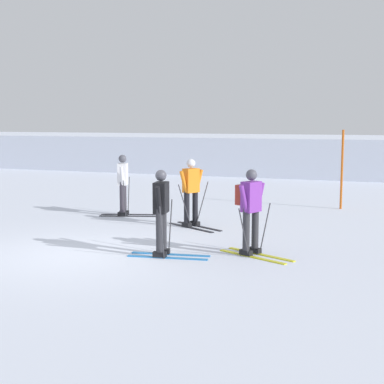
{
  "coord_description": "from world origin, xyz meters",
  "views": [
    {
      "loc": [
        5.89,
        -9.31,
        2.66
      ],
      "look_at": [
        1.16,
        3.39,
        0.9
      ],
      "focal_mm": 51.75,
      "sensor_mm": 36.0,
      "label": 1
    }
  ],
  "objects_px": {
    "trail_marker_pole": "(342,170)",
    "skier_purple": "(250,207)",
    "skier_orange": "(191,191)",
    "skier_black": "(162,210)",
    "skier_white": "(123,183)"
  },
  "relations": [
    {
      "from": "trail_marker_pole",
      "to": "skier_purple",
      "type": "bearing_deg",
      "value": -99.86
    },
    {
      "from": "skier_black",
      "to": "trail_marker_pole",
      "type": "height_order",
      "value": "trail_marker_pole"
    },
    {
      "from": "skier_purple",
      "to": "trail_marker_pole",
      "type": "bearing_deg",
      "value": 80.14
    },
    {
      "from": "skier_orange",
      "to": "trail_marker_pole",
      "type": "distance_m",
      "value": 5.33
    },
    {
      "from": "skier_purple",
      "to": "skier_white",
      "type": "xyz_separation_m",
      "value": [
        -4.46,
        3.19,
        -0.04
      ]
    },
    {
      "from": "skier_purple",
      "to": "skier_orange",
      "type": "distance_m",
      "value": 3.15
    },
    {
      "from": "skier_orange",
      "to": "skier_black",
      "type": "relative_size",
      "value": 1.0
    },
    {
      "from": "skier_white",
      "to": "skier_purple",
      "type": "bearing_deg",
      "value": -35.56
    },
    {
      "from": "skier_white",
      "to": "trail_marker_pole",
      "type": "xyz_separation_m",
      "value": [
        5.6,
        3.36,
        0.28
      ]
    },
    {
      "from": "skier_black",
      "to": "trail_marker_pole",
      "type": "bearing_deg",
      "value": 69.48
    },
    {
      "from": "skier_purple",
      "to": "skier_white",
      "type": "height_order",
      "value": "same"
    },
    {
      "from": "skier_black",
      "to": "skier_white",
      "type": "bearing_deg",
      "value": 126.28
    },
    {
      "from": "skier_white",
      "to": "skier_orange",
      "type": "bearing_deg",
      "value": -19.99
    },
    {
      "from": "skier_orange",
      "to": "skier_purple",
      "type": "bearing_deg",
      "value": -47.83
    },
    {
      "from": "skier_white",
      "to": "skier_orange",
      "type": "relative_size",
      "value": 1.0
    }
  ]
}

